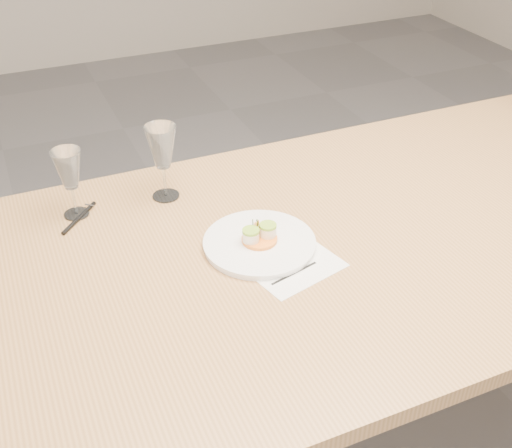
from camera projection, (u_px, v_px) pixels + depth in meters
name	position (u px, v px, depth m)	size (l,w,h in m)	color
ground	(309.00, 440.00, 1.94)	(7.00, 7.00, 0.00)	slate
dining_table	(322.00, 262.00, 1.55)	(2.40, 1.00, 0.75)	#B5844F
dinner_plate	(260.00, 242.00, 1.49)	(0.26, 0.26, 0.07)	white
recipe_sheet	(279.00, 255.00, 1.46)	(0.26, 0.30, 0.00)	white
ballpoint_pen	(79.00, 218.00, 1.58)	(0.10, 0.11, 0.01)	black
wine_glass_1	(69.00, 171.00, 1.53)	(0.07, 0.07, 0.18)	white
wine_glass_2	(162.00, 149.00, 1.60)	(0.08, 0.08, 0.20)	white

